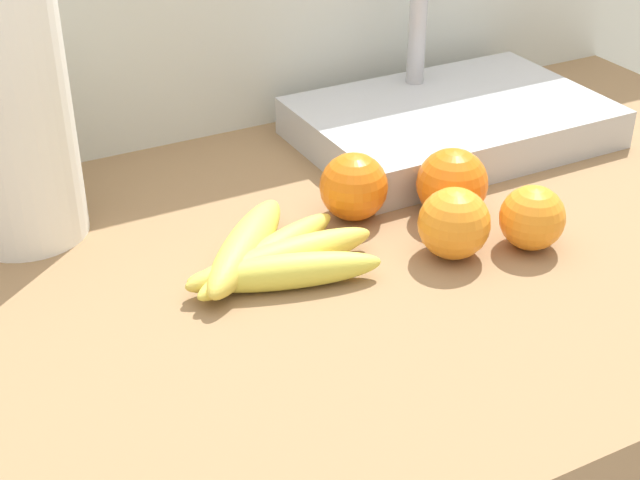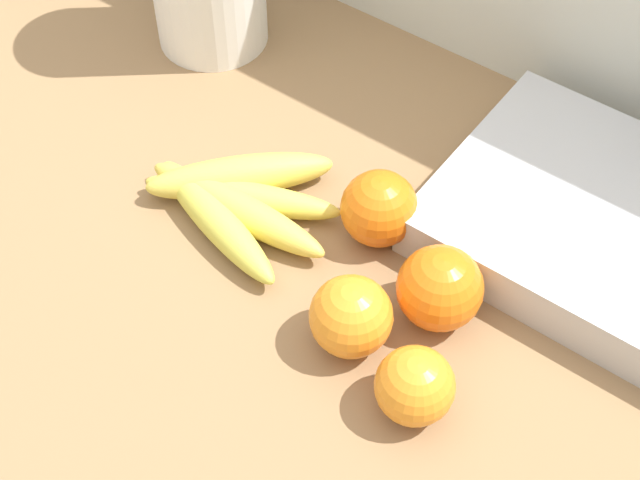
{
  "view_description": "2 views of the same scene",
  "coord_description": "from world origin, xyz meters",
  "px_view_note": "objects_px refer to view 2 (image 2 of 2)",
  "views": [
    {
      "loc": [
        -0.35,
        -0.72,
        1.37
      ],
      "look_at": [
        0.02,
        -0.02,
        0.91
      ],
      "focal_mm": 52.31,
      "sensor_mm": 36.0,
      "label": 1
    },
    {
      "loc": [
        0.42,
        -0.45,
        1.6
      ],
      "look_at": [
        0.08,
        0.01,
        0.89
      ],
      "focal_mm": 53.87,
      "sensor_mm": 36.0,
      "label": 2
    }
  ],
  "objects_px": {
    "banana_bunch": "(233,199)",
    "orange_back_right": "(440,288)",
    "sink_basin": "(637,240)",
    "orange_back_left": "(415,386)",
    "orange_front": "(379,208)",
    "orange_far_right": "(351,316)"
  },
  "relations": [
    {
      "from": "orange_front",
      "to": "orange_back_right",
      "type": "xyz_separation_m",
      "value": [
        0.1,
        -0.05,
        0.0
      ]
    },
    {
      "from": "orange_far_right",
      "to": "orange_front",
      "type": "relative_size",
      "value": 0.99
    },
    {
      "from": "banana_bunch",
      "to": "orange_far_right",
      "type": "bearing_deg",
      "value": -17.28
    },
    {
      "from": "banana_bunch",
      "to": "orange_back_left",
      "type": "height_order",
      "value": "orange_back_left"
    },
    {
      "from": "orange_far_right",
      "to": "orange_back_left",
      "type": "bearing_deg",
      "value": -16.29
    },
    {
      "from": "orange_far_right",
      "to": "orange_back_left",
      "type": "height_order",
      "value": "orange_far_right"
    },
    {
      "from": "orange_front",
      "to": "orange_back_right",
      "type": "bearing_deg",
      "value": -25.92
    },
    {
      "from": "orange_front",
      "to": "sink_basin",
      "type": "bearing_deg",
      "value": 29.42
    },
    {
      "from": "orange_front",
      "to": "sink_basin",
      "type": "relative_size",
      "value": 0.2
    },
    {
      "from": "orange_front",
      "to": "banana_bunch",
      "type": "bearing_deg",
      "value": -155.06
    },
    {
      "from": "banana_bunch",
      "to": "orange_back_right",
      "type": "distance_m",
      "value": 0.23
    },
    {
      "from": "orange_far_right",
      "to": "orange_back_right",
      "type": "bearing_deg",
      "value": 56.45
    },
    {
      "from": "banana_bunch",
      "to": "orange_back_left",
      "type": "bearing_deg",
      "value": -16.97
    },
    {
      "from": "orange_back_right",
      "to": "sink_basin",
      "type": "height_order",
      "value": "sink_basin"
    },
    {
      "from": "orange_back_left",
      "to": "sink_basin",
      "type": "bearing_deg",
      "value": 72.74
    },
    {
      "from": "orange_far_right",
      "to": "orange_back_left",
      "type": "distance_m",
      "value": 0.09
    },
    {
      "from": "sink_basin",
      "to": "orange_back_left",
      "type": "bearing_deg",
      "value": -107.26
    },
    {
      "from": "banana_bunch",
      "to": "sink_basin",
      "type": "relative_size",
      "value": 0.55
    },
    {
      "from": "orange_far_right",
      "to": "sink_basin",
      "type": "height_order",
      "value": "sink_basin"
    },
    {
      "from": "orange_far_right",
      "to": "orange_front",
      "type": "height_order",
      "value": "same"
    },
    {
      "from": "orange_back_right",
      "to": "orange_back_left",
      "type": "bearing_deg",
      "value": -69.71
    },
    {
      "from": "sink_basin",
      "to": "banana_bunch",
      "type": "bearing_deg",
      "value": -152.25
    }
  ]
}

